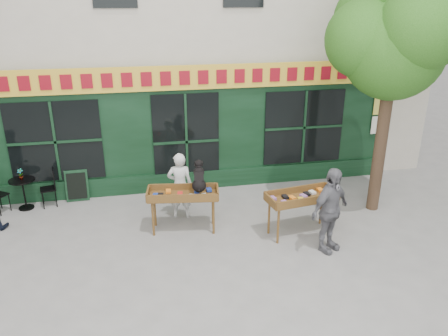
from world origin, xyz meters
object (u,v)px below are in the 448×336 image
at_px(dog, 199,176).
at_px(book_cart_right, 302,199).
at_px(woman, 180,185).
at_px(bistro_table, 23,188).
at_px(man_right, 330,210).
at_px(book_cart_center, 183,196).

bearing_deg(dog, book_cart_right, -7.76).
xyz_separation_m(dog, woman, (-0.35, 0.70, -0.50)).
xyz_separation_m(book_cart_right, bistro_table, (-6.15, 2.46, -0.28)).
distance_m(dog, woman, 0.93).
relative_size(woman, man_right, 0.88).
height_order(dog, man_right, man_right).
bearing_deg(bistro_table, man_right, -26.46).
xyz_separation_m(book_cart_center, man_right, (2.77, -1.40, 0.07)).
height_order(book_cart_center, book_cart_right, same).
distance_m(book_cart_center, woman, 0.65).
bearing_deg(bistro_table, book_cart_center, -26.17).
bearing_deg(woman, dog, 124.64).
xyz_separation_m(book_cart_right, man_right, (0.30, -0.75, 0.07)).
height_order(woman, man_right, man_right).
bearing_deg(man_right, dog, 122.13).
relative_size(dog, book_cart_right, 0.38).
xyz_separation_m(book_cart_center, dog, (0.35, -0.05, 0.47)).
bearing_deg(man_right, book_cart_center, 124.48).
height_order(book_cart_center, woman, woman).
bearing_deg(book_cart_right, man_right, -76.88).
xyz_separation_m(woman, bistro_table, (-3.68, 1.16, -0.25)).
distance_m(dog, bistro_table, 4.50).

